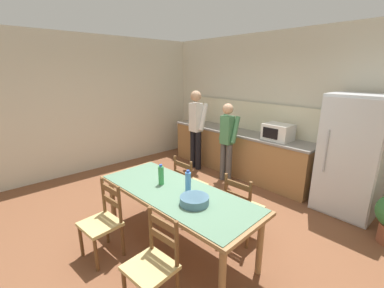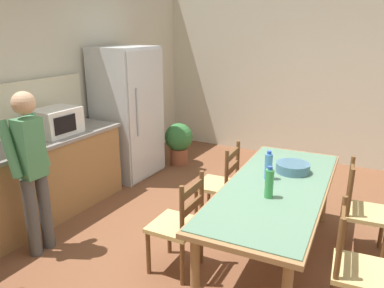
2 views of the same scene
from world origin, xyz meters
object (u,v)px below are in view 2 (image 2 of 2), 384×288
(microwave, at_px, (57,121))
(bottle_off_centre, at_px, (268,166))
(chair_side_far_right, at_px, (220,184))
(chair_side_near_right, at_px, (362,211))
(person_at_counter, at_px, (31,166))
(bottle_near_centre, at_px, (269,183))
(potted_plant, at_px, (179,141))
(refrigerator, at_px, (128,113))
(chair_side_far_left, at_px, (179,225))
(dining_table, at_px, (276,193))
(serving_bowl, at_px, (293,167))
(chair_side_near_left, at_px, (356,269))

(microwave, height_order, bottle_off_centre, microwave)
(chair_side_far_right, bearing_deg, chair_side_near_right, 89.16)
(microwave, distance_m, person_at_counter, 0.96)
(chair_side_far_right, relative_size, person_at_counter, 0.58)
(chair_side_far_right, bearing_deg, bottle_near_centre, 42.45)
(bottle_near_centre, bearing_deg, potted_plant, 45.32)
(refrigerator, distance_m, bottle_off_centre, 2.61)
(chair_side_far_left, relative_size, person_at_counter, 0.58)
(chair_side_far_right, relative_size, chair_side_near_right, 1.00)
(potted_plant, bearing_deg, chair_side_far_right, -135.31)
(bottle_off_centre, relative_size, chair_side_far_left, 0.30)
(refrigerator, relative_size, dining_table, 0.83)
(serving_bowl, distance_m, chair_side_far_left, 1.23)
(dining_table, bearing_deg, chair_side_far_right, 58.89)
(bottle_near_centre, bearing_deg, chair_side_far_left, 110.27)
(chair_side_near_right, relative_size, potted_plant, 1.36)
(serving_bowl, relative_size, chair_side_near_left, 0.35)
(serving_bowl, bearing_deg, chair_side_far_left, 141.48)
(chair_side_near_left, distance_m, person_at_counter, 2.84)
(refrigerator, xyz_separation_m, chair_side_near_right, (-0.59, -3.21, -0.48))
(bottle_off_centre, bearing_deg, chair_side_near_left, -122.85)
(bottle_off_centre, bearing_deg, chair_side_near_right, -61.96)
(microwave, bearing_deg, serving_bowl, -78.48)
(microwave, distance_m, chair_side_far_left, 1.99)
(chair_side_near_right, bearing_deg, chair_side_far_left, 121.50)
(refrigerator, relative_size, bottle_near_centre, 6.85)
(dining_table, bearing_deg, serving_bowl, -6.20)
(person_at_counter, xyz_separation_m, potted_plant, (2.74, 0.07, -0.50))
(chair_side_far_right, relative_size, chair_side_near_left, 1.00)
(dining_table, relative_size, chair_side_far_right, 2.45)
(dining_table, height_order, bottle_near_centre, bottle_near_centre)
(microwave, bearing_deg, chair_side_near_right, -78.26)
(bottle_near_centre, height_order, chair_side_far_left, bottle_near_centre)
(serving_bowl, height_order, person_at_counter, person_at_counter)
(serving_bowl, distance_m, chair_side_near_right, 0.76)
(bottle_near_centre, relative_size, chair_side_far_left, 0.30)
(refrigerator, bearing_deg, person_at_counter, -166.23)
(dining_table, distance_m, chair_side_near_left, 0.90)
(dining_table, bearing_deg, chair_side_near_right, -52.44)
(bottle_off_centre, relative_size, person_at_counter, 0.17)
(chair_side_near_right, distance_m, person_at_counter, 3.11)
(microwave, distance_m, dining_table, 2.57)
(dining_table, relative_size, person_at_counter, 1.42)
(serving_bowl, xyz_separation_m, person_at_counter, (-1.31, 2.06, 0.07))
(serving_bowl, xyz_separation_m, chair_side_near_right, (0.14, -0.65, -0.37))
(bottle_off_centre, xyz_separation_m, chair_side_near_left, (-0.55, -0.86, -0.45))
(chair_side_far_left, height_order, person_at_counter, person_at_counter)
(bottle_off_centre, bearing_deg, bottle_near_centre, -161.15)
(microwave, distance_m, chair_side_near_right, 3.36)
(microwave, height_order, chair_side_near_right, microwave)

